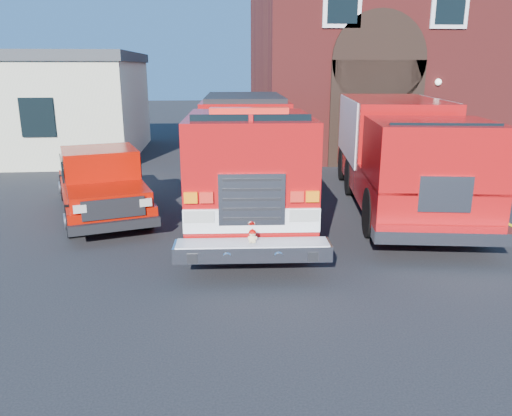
{
  "coord_description": "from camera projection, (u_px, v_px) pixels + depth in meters",
  "views": [
    {
      "loc": [
        -0.76,
        -9.79,
        3.74
      ],
      "look_at": [
        0.0,
        -1.2,
        1.3
      ],
      "focal_mm": 35.0,
      "sensor_mm": 36.0,
      "label": 1
    }
  ],
  "objects": [
    {
      "name": "ground",
      "position": [
        251.0,
        252.0,
        10.47
      ],
      "size": [
        100.0,
        100.0,
        0.0
      ],
      "primitive_type": "plane",
      "color": "black",
      "rests_on": "ground"
    },
    {
      "name": "parking_stripe_mid",
      "position": [
        458.0,
        197.0,
        14.85
      ],
      "size": [
        0.12,
        3.0,
        0.01
      ],
      "primitive_type": "cube",
      "color": "yellow",
      "rests_on": "ground"
    },
    {
      "name": "parking_stripe_far",
      "position": [
        417.0,
        176.0,
        17.73
      ],
      "size": [
        0.12,
        3.0,
        0.01
      ],
      "primitive_type": "cube",
      "color": "yellow",
      "rests_on": "ground"
    },
    {
      "name": "fire_station",
      "position": [
        417.0,
        56.0,
        23.47
      ],
      "size": [
        15.2,
        10.2,
        8.45
      ],
      "color": "maroon",
      "rests_on": "ground"
    },
    {
      "name": "side_building",
      "position": [
        20.0,
        104.0,
        21.56
      ],
      "size": [
        10.2,
        8.2,
        4.35
      ],
      "color": "beige",
      "rests_on": "ground"
    },
    {
      "name": "fire_engine",
      "position": [
        246.0,
        153.0,
        13.28
      ],
      "size": [
        3.11,
        9.7,
        2.95
      ],
      "color": "black",
      "rests_on": "ground"
    },
    {
      "name": "pickup_truck",
      "position": [
        101.0,
        182.0,
        13.03
      ],
      "size": [
        3.46,
        5.72,
        1.77
      ],
      "color": "black",
      "rests_on": "ground"
    },
    {
      "name": "secondary_truck",
      "position": [
        400.0,
        149.0,
        13.77
      ],
      "size": [
        3.98,
        9.07,
        2.84
      ],
      "color": "black",
      "rests_on": "ground"
    }
  ]
}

